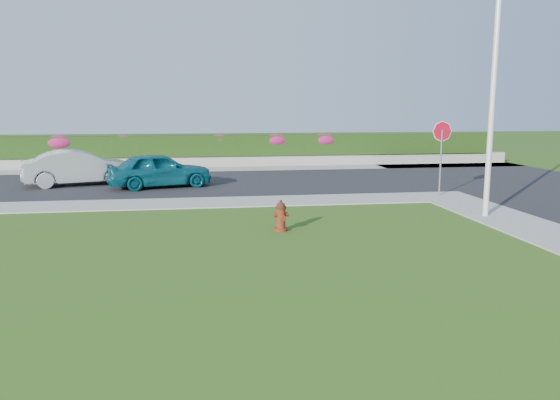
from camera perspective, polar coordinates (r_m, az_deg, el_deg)
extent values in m
plane|color=black|center=(9.98, 2.04, -9.00)|extent=(120.00, 120.00, 0.00)
cube|color=black|center=(23.74, -16.30, 1.58)|extent=(26.00, 8.00, 0.04)
cube|color=gray|center=(19.05, -21.27, -0.60)|extent=(24.00, 2.00, 0.04)
cube|color=gray|center=(20.53, 16.84, 0.34)|extent=(2.00, 2.00, 0.04)
cube|color=gray|center=(28.48, -6.95, 3.18)|extent=(34.00, 2.00, 0.04)
cube|color=gray|center=(29.95, -7.04, 4.03)|extent=(34.00, 0.40, 0.60)
cube|color=black|center=(29.98, -7.08, 5.67)|extent=(32.00, 0.90, 1.10)
cylinder|color=#4F160C|center=(14.30, 0.09, -3.08)|extent=(0.35, 0.35, 0.08)
cylinder|color=#4F160C|center=(14.23, 0.09, -1.87)|extent=(0.24, 0.24, 0.54)
cylinder|color=black|center=(14.18, 0.09, -0.81)|extent=(0.29, 0.29, 0.05)
sphere|color=black|center=(14.17, 0.09, -0.69)|extent=(0.24, 0.24, 0.24)
cylinder|color=black|center=(14.15, 0.09, -0.15)|extent=(0.07, 0.07, 0.07)
cylinder|color=#4F160C|center=(14.16, -0.49, -1.59)|extent=(0.12, 0.13, 0.11)
cylinder|color=#4F160C|center=(14.27, 0.67, -1.50)|extent=(0.12, 0.13, 0.11)
cylinder|color=#4F160C|center=(14.09, 0.31, -1.90)|extent=(0.18, 0.15, 0.15)
imported|color=#0D5465|center=(22.29, -12.49, 3.09)|extent=(4.37, 2.68, 1.39)
imported|color=#A9ACB1|center=(23.87, -20.24, 3.21)|extent=(4.64, 2.69, 1.45)
cylinder|color=silver|center=(16.95, 21.31, 9.35)|extent=(0.16, 0.16, 6.59)
cylinder|color=slate|center=(20.52, 16.43, 3.69)|extent=(0.06, 0.06, 2.41)
cylinder|color=#AD0B23|center=(20.44, 16.59, 6.89)|extent=(0.70, 0.08, 0.70)
cylinder|color=white|center=(20.44, 16.59, 6.89)|extent=(0.74, 0.07, 0.74)
ellipsoid|color=#A51C5E|center=(30.68, -21.95, 5.59)|extent=(1.56, 1.00, 0.78)
ellipsoid|color=#A51C5E|center=(30.10, -15.94, 6.03)|extent=(1.07, 0.69, 0.53)
ellipsoid|color=#A51C5E|center=(29.87, -6.27, 6.31)|extent=(1.11, 0.71, 0.55)
ellipsoid|color=#A51C5E|center=(30.15, -0.37, 6.28)|extent=(1.42, 0.91, 0.71)
ellipsoid|color=#A51C5E|center=(30.66, 4.71, 6.29)|extent=(1.45, 0.93, 0.72)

